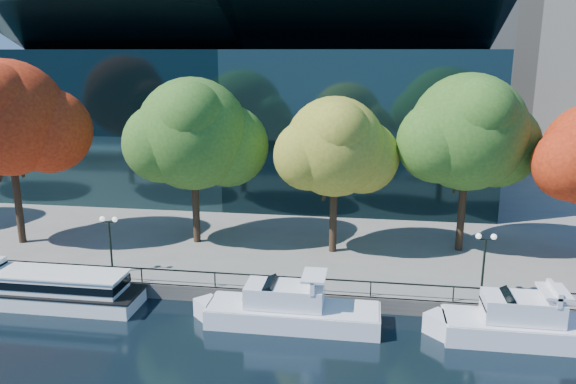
% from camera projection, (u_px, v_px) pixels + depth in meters
% --- Properties ---
extents(ground, '(160.00, 160.00, 0.00)m').
position_uv_depth(ground, '(201.00, 324.00, 33.59)').
color(ground, black).
rests_on(ground, ground).
extents(promenade, '(90.00, 67.08, 1.00)m').
position_uv_depth(promenade, '(289.00, 181.00, 68.35)').
color(promenade, slate).
rests_on(promenade, ground).
extents(railing, '(88.20, 0.08, 0.99)m').
position_uv_depth(railing, '(215.00, 273.00, 36.23)').
color(railing, black).
rests_on(railing, promenade).
extents(convention_building, '(50.00, 24.57, 21.43)m').
position_uv_depth(convention_building, '(248.00, 119.00, 62.57)').
color(convention_building, black).
rests_on(convention_building, ground).
extents(tour_boat, '(14.16, 3.16, 2.69)m').
position_uv_depth(tour_boat, '(37.00, 287.00, 36.03)').
color(tour_boat, white).
rests_on(tour_boat, ground).
extents(cruiser_near, '(11.36, 2.92, 3.29)m').
position_uv_depth(cruiser_near, '(286.00, 308.00, 33.29)').
color(cruiser_near, white).
rests_on(cruiser_near, ground).
extents(cruiser_far, '(10.44, 2.89, 3.41)m').
position_uv_depth(cruiser_far, '(521.00, 323.00, 31.36)').
color(cruiser_far, white).
rests_on(cruiser_far, ground).
extents(tree_1, '(11.05, 9.06, 14.36)m').
position_uv_depth(tree_1, '(10.00, 120.00, 42.46)').
color(tree_1, black).
rests_on(tree_1, promenade).
extents(tree_2, '(10.79, 8.85, 13.01)m').
position_uv_depth(tree_2, '(195.00, 136.00, 42.90)').
color(tree_2, black).
rests_on(tree_2, promenade).
extents(tree_3, '(9.18, 7.53, 11.75)m').
position_uv_depth(tree_3, '(337.00, 149.00, 40.91)').
color(tree_3, black).
rests_on(tree_3, promenade).
extents(tree_4, '(10.75, 8.82, 13.40)m').
position_uv_depth(tree_4, '(470.00, 135.00, 40.96)').
color(tree_4, black).
rests_on(tree_4, promenade).
extents(lamp_1, '(1.26, 0.36, 4.03)m').
position_uv_depth(lamp_1, '(109.00, 231.00, 38.03)').
color(lamp_1, black).
rests_on(lamp_1, promenade).
extents(lamp_2, '(1.26, 0.36, 4.03)m').
position_uv_depth(lamp_2, '(485.00, 250.00, 34.51)').
color(lamp_2, black).
rests_on(lamp_2, promenade).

